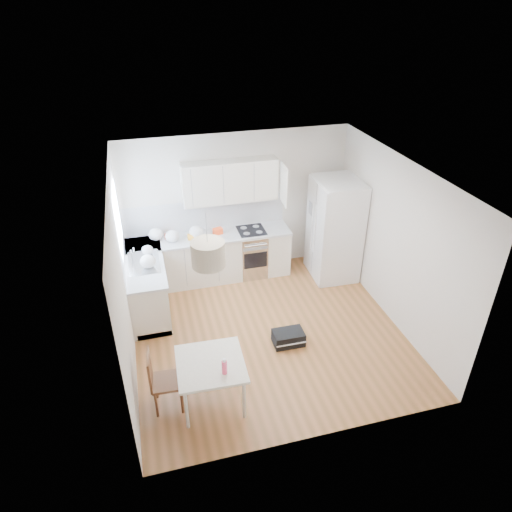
{
  "coord_description": "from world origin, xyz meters",
  "views": [
    {
      "loc": [
        -1.68,
        -5.53,
        4.82
      ],
      "look_at": [
        -0.09,
        0.4,
        1.21
      ],
      "focal_mm": 32.0,
      "sensor_mm": 36.0,
      "label": 1
    }
  ],
  "objects": [
    {
      "name": "grocery_bag_d",
      "position": [
        -1.72,
        1.4,
        1.01
      ],
      "size": [
        0.19,
        0.16,
        0.17
      ],
      "primitive_type": "ellipsoid",
      "color": "white",
      "rests_on": "counter_back"
    },
    {
      "name": "backsplash_back",
      "position": [
        -0.6,
        2.09,
        1.21
      ],
      "size": [
        3.0,
        0.01,
        0.58
      ],
      "primitive_type": "cube",
      "color": "silver",
      "rests_on": "wall_back"
    },
    {
      "name": "snack_red",
      "position": [
        -1.3,
        1.89,
        0.97
      ],
      "size": [
        0.18,
        0.17,
        0.11
      ],
      "primitive_type": "cube",
      "rotation": [
        0.0,
        0.0,
        0.68
      ],
      "color": "#B83417",
      "rests_on": "counter_back"
    },
    {
      "name": "grocery_bag_a",
      "position": [
        -1.54,
        1.88,
        1.03
      ],
      "size": [
        0.25,
        0.22,
        0.23
      ],
      "primitive_type": "ellipsoid",
      "color": "white",
      "rests_on": "counter_back"
    },
    {
      "name": "cabinets_left",
      "position": [
        -1.8,
        1.2,
        0.44
      ],
      "size": [
        0.6,
        1.8,
        0.88
      ],
      "primitive_type": "cube",
      "color": "silver",
      "rests_on": "floor"
    },
    {
      "name": "floor",
      "position": [
        0.0,
        0.0,
        0.0
      ],
      "size": [
        4.2,
        4.2,
        0.0
      ],
      "primitive_type": "plane",
      "color": "brown",
      "rests_on": "ground"
    },
    {
      "name": "sink",
      "position": [
        -1.8,
        1.15,
        0.92
      ],
      "size": [
        0.5,
        0.8,
        0.16
      ],
      "primitive_type": null,
      "color": "#B8BABD",
      "rests_on": "counter_left"
    },
    {
      "name": "dining_chair",
      "position": [
        -1.69,
        -1.12,
        0.46
      ],
      "size": [
        0.41,
        0.41,
        0.91
      ],
      "primitive_type": null,
      "rotation": [
        0.0,
        0.0,
        -0.07
      ],
      "color": "#502918",
      "rests_on": "floor"
    },
    {
      "name": "gym_bag",
      "position": [
        0.23,
        -0.36,
        0.11
      ],
      "size": [
        0.48,
        0.32,
        0.22
      ],
      "primitive_type": "cube",
      "rotation": [
        0.0,
        0.0,
        -0.01
      ],
      "color": "black",
      "rests_on": "floor"
    },
    {
      "name": "counter_back",
      "position": [
        -0.6,
        1.8,
        0.9
      ],
      "size": [
        3.02,
        0.64,
        0.04
      ],
      "primitive_type": "cube",
      "color": "silver",
      "rests_on": "cabinets_back"
    },
    {
      "name": "dining_table",
      "position": [
        -1.12,
        -1.19,
        0.61
      ],
      "size": [
        0.9,
        0.9,
        0.68
      ],
      "rotation": [
        0.0,
        0.0,
        -0.04
      ],
      "color": "beige",
      "rests_on": "floor"
    },
    {
      "name": "wall_right",
      "position": [
        2.1,
        0.0,
        1.35
      ],
      "size": [
        0.0,
        4.2,
        4.2
      ],
      "primitive_type": "plane",
      "rotation": [
        1.57,
        0.0,
        -1.57
      ],
      "color": "beige",
      "rests_on": "floor"
    },
    {
      "name": "upper_cabinets",
      "position": [
        -0.15,
        1.94,
        1.88
      ],
      "size": [
        1.7,
        0.32,
        0.75
      ],
      "primitive_type": "cube",
      "color": "silver",
      "rests_on": "wall_back"
    },
    {
      "name": "grocery_bag_b",
      "position": [
        -1.26,
        1.74,
        1.03
      ],
      "size": [
        0.25,
        0.21,
        0.22
      ],
      "primitive_type": "ellipsoid",
      "color": "white",
      "rests_on": "counter_back"
    },
    {
      "name": "pendant_lamp",
      "position": [
        -1.04,
        -1.01,
        2.18
      ],
      "size": [
        0.45,
        0.45,
        0.31
      ],
      "primitive_type": "cylinder",
      "rotation": [
        0.0,
        0.0,
        -0.14
      ],
      "color": "#BAA98F",
      "rests_on": "ceiling"
    },
    {
      "name": "drink_bottle",
      "position": [
        -0.98,
        -1.42,
        0.8
      ],
      "size": [
        0.08,
        0.08,
        0.23
      ],
      "primitive_type": "cylinder",
      "rotation": [
        0.0,
        0.0,
        0.15
      ],
      "color": "#E33F5E",
      "rests_on": "dining_table"
    },
    {
      "name": "grocery_bag_e",
      "position": [
        -1.73,
        0.97,
        1.03
      ],
      "size": [
        0.25,
        0.22,
        0.23
      ],
      "primitive_type": "ellipsoid",
      "color": "white",
      "rests_on": "counter_left"
    },
    {
      "name": "counter_left",
      "position": [
        -1.8,
        1.2,
        0.9
      ],
      "size": [
        0.64,
        1.82,
        0.04
      ],
      "primitive_type": "cube",
      "color": "silver",
      "rests_on": "cabinets_left"
    },
    {
      "name": "snack_yellow",
      "position": [
        -0.92,
        1.75,
        0.97
      ],
      "size": [
        0.15,
        0.1,
        0.1
      ],
      "primitive_type": "cube",
      "rotation": [
        0.0,
        0.0,
        0.06
      ],
      "color": "#FFA528",
      "rests_on": "counter_back"
    },
    {
      "name": "cabinets_back",
      "position": [
        -0.6,
        1.8,
        0.44
      ],
      "size": [
        3.0,
        0.6,
        0.88
      ],
      "primitive_type": "cube",
      "color": "silver",
      "rests_on": "floor"
    },
    {
      "name": "wall_back",
      "position": [
        0.0,
        2.1,
        1.35
      ],
      "size": [
        4.2,
        0.0,
        4.2
      ],
      "primitive_type": "plane",
      "rotation": [
        1.57,
        0.0,
        0.0
      ],
      "color": "beige",
      "rests_on": "floor"
    },
    {
      "name": "window_glassblock",
      "position": [
        -2.09,
        1.15,
        1.75
      ],
      "size": [
        0.02,
        1.0,
        1.0
      ],
      "primitive_type": "cube",
      "color": "#BFE0F9",
      "rests_on": "wall_left"
    },
    {
      "name": "grocery_bag_c",
      "position": [
        -0.83,
        1.79,
        1.04
      ],
      "size": [
        0.26,
        0.22,
        0.23
      ],
      "primitive_type": "ellipsoid",
      "color": "white",
      "rests_on": "counter_back"
    },
    {
      "name": "snack_orange",
      "position": [
        -0.43,
        1.83,
        0.98
      ],
      "size": [
        0.19,
        0.15,
        0.12
      ],
      "primitive_type": "cube",
      "rotation": [
        0.0,
        0.0,
        0.27
      ],
      "color": "#F94316",
      "rests_on": "counter_back"
    },
    {
      "name": "ceiling",
      "position": [
        0.0,
        0.0,
        2.7
      ],
      "size": [
        4.2,
        4.2,
        0.0
      ],
      "primitive_type": "plane",
      "rotation": [
        3.14,
        0.0,
        0.0
      ],
      "color": "white",
      "rests_on": "wall_back"
    },
    {
      "name": "backsplash_left",
      "position": [
        -2.09,
        1.2,
        1.21
      ],
      "size": [
        0.01,
        1.8,
        0.58
      ],
      "primitive_type": "cube",
      "color": "silver",
      "rests_on": "wall_left"
    },
    {
      "name": "wall_left",
      "position": [
        -2.1,
        0.0,
        1.35
      ],
      "size": [
        0.0,
        4.2,
        4.2
      ],
      "primitive_type": "plane",
      "rotation": [
        1.57,
        0.0,
        1.57
      ],
      "color": "beige",
      "rests_on": "floor"
    },
    {
      "name": "range_oven",
      "position": [
        0.2,
        1.8,
        0.44
      ],
      "size": [
        0.5,
        0.61,
        0.88
      ],
      "primitive_type": null,
      "color": "#B8BABD",
      "rests_on": "floor"
    },
    {
      "name": "refrigerator",
      "position": [
        1.71,
        1.39,
        0.95
      ],
      "size": [
        0.94,
        0.99,
        1.91
      ],
      "primitive_type": null,
      "rotation": [
        0.0,
        0.0,
        -0.03
      ],
      "color": "white",
      "rests_on": "floor"
    }
  ]
}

